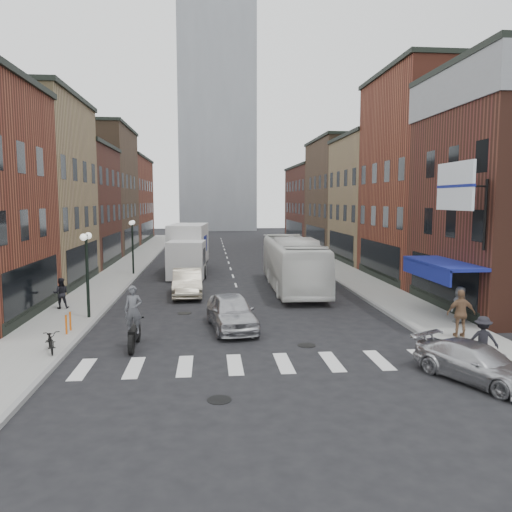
{
  "coord_description": "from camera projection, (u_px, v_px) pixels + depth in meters",
  "views": [
    {
      "loc": [
        -1.74,
        -19.59,
        5.63
      ],
      "look_at": [
        0.76,
        6.81,
        2.64
      ],
      "focal_mm": 35.0,
      "sensor_mm": 36.0,
      "label": 1
    }
  ],
  "objects": [
    {
      "name": "box_truck",
      "position": [
        188.0,
        250.0,
        38.03
      ],
      "size": [
        3.12,
        8.77,
        3.73
      ],
      "rotation": [
        0.0,
        0.0,
        -0.09
      ],
      "color": "silver",
      "rests_on": "ground"
    },
    {
      "name": "awning_blue",
      "position": [
        439.0,
        265.0,
        23.19
      ],
      "size": [
        1.8,
        5.0,
        0.78
      ],
      "color": "navy",
      "rests_on": "ground"
    },
    {
      "name": "crosswalk_stripes",
      "position": [
        261.0,
        364.0,
        17.21
      ],
      "size": [
        12.0,
        2.2,
        0.01
      ],
      "primitive_type": "cube",
      "color": "silver",
      "rests_on": "ground"
    },
    {
      "name": "sidewalk_left",
      "position": [
        127.0,
        268.0,
        41.14
      ],
      "size": [
        3.0,
        74.0,
        0.15
      ],
      "primitive_type": "cube",
      "color": "gray",
      "rests_on": "ground"
    },
    {
      "name": "bldg_left_mid_b",
      "position": [
        51.0,
        206.0,
        41.94
      ],
      "size": [
        10.3,
        10.2,
        10.3
      ],
      "color": "#4F271C",
      "rests_on": "ground"
    },
    {
      "name": "ped_right_c",
      "position": [
        460.0,
        305.0,
        22.27
      ],
      "size": [
        0.93,
        0.75,
        1.65
      ],
      "primitive_type": "imported",
      "rotation": [
        0.0,
        0.0,
        3.46
      ],
      "color": "#5A5C61",
      "rests_on": "sidewalk_right"
    },
    {
      "name": "curb_car",
      "position": [
        476.0,
        363.0,
        15.5
      ],
      "size": [
        3.29,
        4.37,
        1.18
      ],
      "primitive_type": "imported",
      "rotation": [
        0.0,
        0.0,
        0.46
      ],
      "color": "#B7B7BC",
      "rests_on": "ground"
    },
    {
      "name": "bike_rack",
      "position": [
        68.0,
        323.0,
        20.69
      ],
      "size": [
        0.08,
        0.68,
        0.8
      ],
      "color": "#D8590C",
      "rests_on": "sidewalk_left"
    },
    {
      "name": "sidewalk_right",
      "position": [
        329.0,
        265.0,
        42.73
      ],
      "size": [
        3.0,
        74.0,
        0.15
      ],
      "primitive_type": "cube",
      "color": "gray",
      "rests_on": "ground"
    },
    {
      "name": "bldg_left_mid_a",
      "position": [
        1.0,
        192.0,
        31.93
      ],
      "size": [
        10.3,
        10.2,
        12.3
      ],
      "color": "#9E8457",
      "rests_on": "ground"
    },
    {
      "name": "bldg_right_far_a",
      "position": [
        359.0,
        195.0,
        55.51
      ],
      "size": [
        10.3,
        12.2,
        12.3
      ],
      "color": "#4E3927",
      "rests_on": "ground"
    },
    {
      "name": "ped_right_b",
      "position": [
        461.0,
        313.0,
        19.95
      ],
      "size": [
        1.18,
        0.69,
        1.92
      ],
      "primitive_type": "imported",
      "rotation": [
        0.0,
        0.0,
        3.03
      ],
      "color": "brown",
      "rests_on": "sidewalk_right"
    },
    {
      "name": "ped_left_solo",
      "position": [
        61.0,
        293.0,
        25.24
      ],
      "size": [
        0.83,
        0.57,
        1.56
      ],
      "primitive_type": "imported",
      "rotation": [
        0.0,
        0.0,
        3.33
      ],
      "color": "black",
      "rests_on": "sidewalk_left"
    },
    {
      "name": "parked_bicycle",
      "position": [
        51.0,
        340.0,
        18.08
      ],
      "size": [
        1.09,
        1.67,
        0.83
      ],
      "primitive_type": "imported",
      "rotation": [
        0.0,
        0.0,
        0.37
      ],
      "color": "black",
      "rests_on": "sidewalk_left"
    },
    {
      "name": "billboard_sign",
      "position": [
        457.0,
        188.0,
        20.79
      ],
      "size": [
        1.52,
        3.0,
        3.7
      ],
      "color": "black",
      "rests_on": "ground"
    },
    {
      "name": "motorcycle_rider",
      "position": [
        134.0,
        319.0,
        18.88
      ],
      "size": [
        0.67,
        2.38,
        2.42
      ],
      "rotation": [
        0.0,
        0.0,
        -0.01
      ],
      "color": "black",
      "rests_on": "ground"
    },
    {
      "name": "sedan_left_near",
      "position": [
        231.0,
        312.0,
        21.77
      ],
      "size": [
        2.4,
        4.73,
        1.54
      ],
      "primitive_type": "imported",
      "rotation": [
        0.0,
        0.0,
        0.13
      ],
      "color": "#B7B7BC",
      "rests_on": "ground"
    },
    {
      "name": "bldg_left_far_b",
      "position": [
        109.0,
        200.0,
        66.61
      ],
      "size": [
        10.3,
        16.2,
        11.3
      ],
      "color": "maroon",
      "rests_on": "ground"
    },
    {
      "name": "streetlamp_near",
      "position": [
        87.0,
        259.0,
        23.11
      ],
      "size": [
        0.32,
        1.22,
        4.11
      ],
      "color": "black",
      "rests_on": "ground"
    },
    {
      "name": "curb_left",
      "position": [
        146.0,
        268.0,
        41.28
      ],
      "size": [
        0.2,
        74.0,
        0.16
      ],
      "primitive_type": "cube",
      "color": "gray",
      "rests_on": "ground"
    },
    {
      "name": "ground",
      "position": [
        253.0,
        340.0,
        20.18
      ],
      "size": [
        160.0,
        160.0,
        0.0
      ],
      "primitive_type": "plane",
      "color": "black",
      "rests_on": "ground"
    },
    {
      "name": "sedan_left_far",
      "position": [
        187.0,
        283.0,
        29.34
      ],
      "size": [
        1.83,
        4.84,
        1.57
      ],
      "primitive_type": "imported",
      "rotation": [
        0.0,
        0.0,
        0.04
      ],
      "color": "beige",
      "rests_on": "ground"
    },
    {
      "name": "bldg_right_mid_b",
      "position": [
        396.0,
        200.0,
        44.69
      ],
      "size": [
        10.3,
        10.2,
        11.3
      ],
      "color": "#9E8457",
      "rests_on": "ground"
    },
    {
      "name": "distant_tower",
      "position": [
        217.0,
        97.0,
        94.53
      ],
      "size": [
        14.0,
        14.0,
        50.0
      ],
      "primitive_type": "cube",
      "color": "#9399A0",
      "rests_on": "ground"
    },
    {
      "name": "bldg_left_far_a",
      "position": [
        83.0,
        190.0,
        52.65
      ],
      "size": [
        10.3,
        12.2,
        13.3
      ],
      "color": "#4E3927",
      "rests_on": "ground"
    },
    {
      "name": "ped_right_a",
      "position": [
        483.0,
        339.0,
        16.81
      ],
      "size": [
        1.14,
        0.82,
        1.59
      ],
      "primitive_type": "imported",
      "rotation": [
        0.0,
        0.0,
        2.8
      ],
      "color": "black",
      "rests_on": "sidewalk_right"
    },
    {
      "name": "streetlamp_far",
      "position": [
        132.0,
        237.0,
        36.96
      ],
      "size": [
        0.32,
        1.22,
        4.11
      ],
      "color": "black",
      "rests_on": "ground"
    },
    {
      "name": "bldg_right_mid_a",
      "position": [
        450.0,
        178.0,
        34.63
      ],
      "size": [
        10.3,
        10.2,
        14.3
      ],
      "color": "maroon",
      "rests_on": "ground"
    },
    {
      "name": "transit_bus",
      "position": [
        293.0,
        263.0,
        31.54
      ],
      "size": [
        3.03,
        11.82,
        3.28
      ],
      "primitive_type": "imported",
      "rotation": [
        0.0,
        0.0,
        -0.02
      ],
      "color": "white",
      "rests_on": "ground"
    },
    {
      "name": "bldg_right_far_b",
      "position": [
        329.0,
        203.0,
        69.48
      ],
      "size": [
        10.3,
        16.2,
        10.3
      ],
      "color": "#4F271C",
      "rests_on": "ground"
    },
    {
      "name": "curb_right",
      "position": [
        312.0,
        266.0,
        42.6
      ],
      "size": [
        0.2,
        74.0,
        0.16
      ],
      "primitive_type": "cube",
      "color": "gray",
      "rests_on": "ground"
    }
  ]
}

